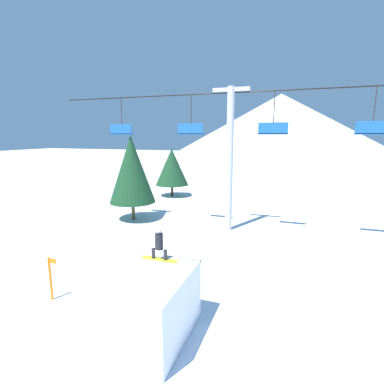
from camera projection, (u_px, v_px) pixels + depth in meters
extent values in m
plane|color=white|center=(119.00, 341.00, 9.55)|extent=(220.00, 220.00, 0.00)
cone|color=silver|center=(280.00, 127.00, 81.45)|extent=(63.31, 63.31, 17.28)
cube|color=white|center=(145.00, 305.00, 9.63)|extent=(2.76, 3.21, 2.16)
cube|color=silver|center=(164.00, 256.00, 10.88)|extent=(2.76, 0.10, 0.06)
cube|color=yellow|center=(159.00, 259.00, 10.50)|extent=(1.32, 0.26, 0.03)
cylinder|color=black|center=(153.00, 253.00, 10.53)|extent=(0.13, 0.13, 0.37)
cylinder|color=black|center=(165.00, 255.00, 10.38)|extent=(0.13, 0.13, 0.37)
cylinder|color=black|center=(159.00, 241.00, 10.37)|extent=(0.28, 0.28, 0.56)
sphere|color=#B2B2B7|center=(159.00, 231.00, 10.30)|extent=(0.20, 0.20, 0.20)
cylinder|color=#B2B2B7|center=(230.00, 161.00, 19.89)|extent=(0.47, 0.47, 9.52)
cube|color=#B2B2B7|center=(231.00, 89.00, 19.04)|extent=(2.40, 0.24, 0.24)
cylinder|color=black|center=(231.00, 93.00, 19.07)|extent=(25.54, 0.08, 0.08)
cylinder|color=#28282D|center=(122.00, 116.00, 21.97)|extent=(0.06, 0.06, 2.59)
cube|color=#195199|center=(122.00, 134.00, 22.21)|extent=(1.80, 0.44, 0.08)
cube|color=#195199|center=(121.00, 129.00, 21.98)|extent=(1.80, 0.08, 0.70)
cylinder|color=#28282D|center=(191.00, 115.00, 20.20)|extent=(0.06, 0.06, 2.59)
cube|color=#195199|center=(191.00, 134.00, 20.44)|extent=(1.80, 0.44, 0.08)
cube|color=#195199|center=(190.00, 129.00, 20.21)|extent=(1.80, 0.08, 0.70)
cylinder|color=#28282D|center=(274.00, 113.00, 18.43)|extent=(0.06, 0.06, 2.59)
cube|color=#195199|center=(273.00, 134.00, 18.67)|extent=(1.80, 0.44, 0.08)
cube|color=#195199|center=(273.00, 128.00, 18.44)|extent=(1.80, 0.08, 0.70)
cylinder|color=#28282D|center=(374.00, 110.00, 16.66)|extent=(0.06, 0.06, 2.59)
cube|color=#195199|center=(372.00, 134.00, 16.91)|extent=(1.80, 0.44, 0.08)
cube|color=#195199|center=(373.00, 127.00, 16.67)|extent=(1.80, 0.08, 0.70)
cylinder|color=#4C3823|center=(133.00, 211.00, 23.19)|extent=(0.26, 0.26, 1.38)
cone|color=#14381E|center=(132.00, 169.00, 22.59)|extent=(3.48, 3.48, 5.07)
cylinder|color=#4C3823|center=(172.00, 190.00, 32.10)|extent=(0.29, 0.29, 1.22)
cone|color=#14381E|center=(172.00, 167.00, 31.62)|extent=(3.47, 3.47, 3.87)
cylinder|color=orange|center=(50.00, 279.00, 11.79)|extent=(0.10, 0.10, 1.79)
cube|color=orange|center=(52.00, 261.00, 11.59)|extent=(0.36, 0.02, 0.20)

